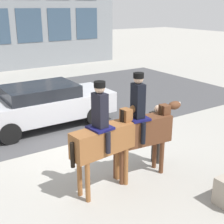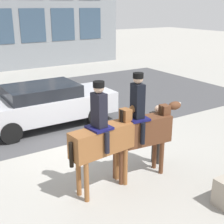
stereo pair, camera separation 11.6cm
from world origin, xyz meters
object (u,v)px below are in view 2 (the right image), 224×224
(mounted_horse_companion, at_px, (141,128))
(pedestrian_bystander, at_px, (157,130))
(street_car_near_lane, at_px, (45,104))
(mounted_horse_lead, at_px, (103,137))

(mounted_horse_companion, xyz_separation_m, pedestrian_bystander, (0.77, 0.29, -0.32))
(mounted_horse_companion, height_order, pedestrian_bystander, mounted_horse_companion)
(pedestrian_bystander, relative_size, street_car_near_lane, 0.34)
(mounted_horse_companion, bearing_deg, mounted_horse_lead, -171.27)
(mounted_horse_companion, bearing_deg, street_car_near_lane, 104.47)
(mounted_horse_lead, height_order, pedestrian_bystander, mounted_horse_lead)
(mounted_horse_lead, distance_m, pedestrian_bystander, 1.90)
(mounted_horse_lead, relative_size, street_car_near_lane, 0.53)
(pedestrian_bystander, bearing_deg, mounted_horse_companion, 9.81)
(street_car_near_lane, bearing_deg, pedestrian_bystander, -71.09)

